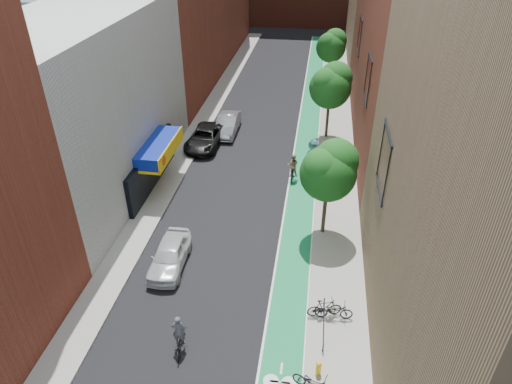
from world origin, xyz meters
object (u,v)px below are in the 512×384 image
at_px(parked_car_silver, 227,124).
at_px(cyclist_lead, 179,339).
at_px(fire_hydrant, 319,368).
at_px(parked_car_white, 170,255).
at_px(cyclist_lane_mid, 310,174).
at_px(parked_car_black, 205,137).
at_px(cyclist_lane_near, 293,169).
at_px(cyclist_lane_far, 314,154).

height_order(parked_car_silver, cyclist_lead, cyclist_lead).
distance_m(cyclist_lead, fire_hydrant, 6.46).
distance_m(parked_car_white, fire_hydrant, 10.57).
bearing_deg(parked_car_silver, cyclist_lane_mid, -44.98).
distance_m(cyclist_lead, cyclist_lane_mid, 16.89).
relative_size(cyclist_lane_mid, fire_hydrant, 2.69).
height_order(parked_car_black, fire_hydrant, parked_car_black).
distance_m(parked_car_silver, cyclist_lane_near, 9.81).
bearing_deg(parked_car_white, cyclist_lane_near, 57.73).
bearing_deg(parked_car_black, parked_car_silver, 67.49).
xyz_separation_m(parked_car_silver, cyclist_lane_near, (6.44, -7.40, 0.05)).
xyz_separation_m(cyclist_lane_mid, cyclist_lane_far, (0.20, 2.77, 0.24)).
height_order(cyclist_lane_mid, cyclist_lane_far, cyclist_lane_far).
height_order(parked_car_black, parked_car_silver, parked_car_silver).
distance_m(parked_car_white, parked_car_black, 15.31).
height_order(parked_car_black, cyclist_lane_far, cyclist_lane_far).
distance_m(parked_car_silver, cyclist_lane_far, 9.30).
bearing_deg(fire_hydrant, parked_car_black, 115.60).
bearing_deg(cyclist_lane_mid, parked_car_black, -39.95).
bearing_deg(cyclist_lane_near, cyclist_lane_mid, 173.20).
xyz_separation_m(parked_car_white, cyclist_lane_mid, (7.50, 10.44, -0.04)).
xyz_separation_m(parked_car_black, cyclist_lane_near, (7.80, -4.58, 0.09)).
relative_size(parked_car_black, cyclist_lane_mid, 2.82).
relative_size(parked_car_silver, cyclist_lane_far, 2.31).
bearing_deg(parked_car_white, parked_car_silver, 88.70).
relative_size(parked_car_black, cyclist_lane_near, 2.70).
bearing_deg(cyclist_lane_mid, parked_car_silver, -56.71).
bearing_deg(parked_car_silver, parked_car_black, -116.23).
distance_m(parked_car_black, parked_car_silver, 3.13).
bearing_deg(parked_car_black, cyclist_lane_near, -27.20).
relative_size(cyclist_lane_near, cyclist_lane_mid, 1.04).
relative_size(cyclist_lead, cyclist_lane_mid, 1.03).
bearing_deg(cyclist_lead, cyclist_lane_near, -113.07).
bearing_deg(cyclist_lead, parked_car_silver, -93.33).
distance_m(cyclist_lane_near, cyclist_lane_far, 2.98).
xyz_separation_m(parked_car_black, cyclist_lane_far, (9.30, -2.01, 0.19)).
bearing_deg(cyclist_lane_far, cyclist_lane_near, 58.10).
bearing_deg(cyclist_lane_mid, parked_car_white, 42.09).
xyz_separation_m(parked_car_white, parked_car_black, (-1.60, 15.23, 0.01)).
bearing_deg(parked_car_white, parked_car_black, 93.93).
height_order(parked_car_white, cyclist_lane_far, cyclist_lane_far).
relative_size(cyclist_lane_far, fire_hydrant, 2.91).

